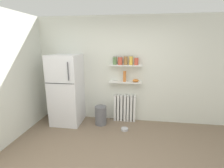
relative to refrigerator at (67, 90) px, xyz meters
name	(u,v)px	position (x,y,z in m)	size (l,w,h in m)	color
ground_plane	(119,156)	(1.42, -1.16, -0.85)	(7.04, 7.04, 0.00)	#7A6651
back_wall	(126,70)	(1.42, 0.39, 0.45)	(7.04, 0.10, 2.60)	silver
refrigerator	(67,90)	(0.00, 0.00, 0.00)	(0.70, 0.72, 1.71)	silver
radiator	(125,108)	(1.42, 0.26, -0.51)	(0.55, 0.12, 0.68)	white
wall_shelf_lower	(125,82)	(1.42, 0.23, 0.19)	(0.78, 0.22, 0.03)	white
wall_shelf_upper	(125,65)	(1.42, 0.23, 0.60)	(0.78, 0.22, 0.03)	white
storage_jar_0	(115,60)	(1.16, 0.23, 0.71)	(0.10, 0.10, 0.20)	#5B7F4C
storage_jar_1	(120,61)	(1.29, 0.23, 0.71)	(0.11, 0.11, 0.20)	#C64C38
storage_jar_2	(126,60)	(1.42, 0.23, 0.72)	(0.09, 0.09, 0.22)	olive
storage_jar_3	(131,60)	(1.54, 0.23, 0.72)	(0.08, 0.08, 0.22)	yellow
storage_jar_4	(136,61)	(1.67, 0.23, 0.70)	(0.10, 0.10, 0.19)	#C64C38
vase	(125,76)	(1.40, 0.23, 0.33)	(0.07, 0.07, 0.26)	#CC7033
shelf_bowl	(136,81)	(1.67, 0.23, 0.23)	(0.15, 0.15, 0.07)	orange
trash_bin	(101,115)	(0.85, -0.01, -0.62)	(0.28, 0.28, 0.46)	slate
pet_food_bowl	(125,129)	(1.45, -0.23, -0.83)	(0.16, 0.16, 0.05)	#B7B7BC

